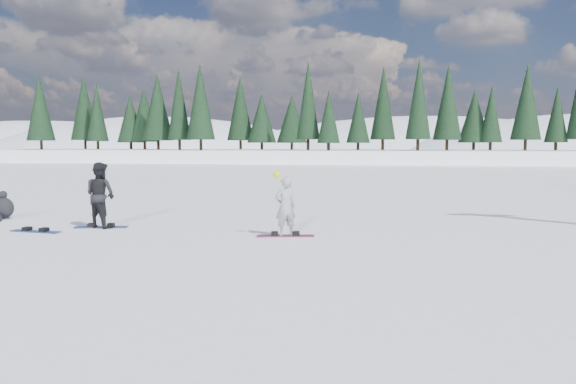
% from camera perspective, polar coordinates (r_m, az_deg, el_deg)
% --- Properties ---
extents(ground, '(420.00, 420.00, 0.00)m').
position_cam_1_polar(ground, '(14.61, -11.69, -4.71)').
color(ground, white).
rests_on(ground, ground).
extents(alpine_backdrop, '(412.50, 227.00, 53.20)m').
position_cam_1_polar(alpine_backdrop, '(203.97, 4.40, 0.45)').
color(alpine_backdrop, white).
rests_on(alpine_backdrop, ground).
extents(snowboarder_woman, '(0.68, 0.62, 1.71)m').
position_cam_1_polar(snowboarder_woman, '(14.59, -0.29, -1.45)').
color(snowboarder_woman, '#99999E').
rests_on(snowboarder_woman, ground).
extents(snowboarder_man, '(1.10, 0.97, 1.89)m').
position_cam_1_polar(snowboarder_man, '(16.97, -18.54, -0.30)').
color(snowboarder_man, black).
rests_on(snowboarder_man, ground).
extents(seated_rider, '(0.82, 1.19, 0.91)m').
position_cam_1_polar(seated_rider, '(20.12, -27.03, -1.48)').
color(seated_rider, black).
rests_on(seated_rider, ground).
extents(snowboard_woman, '(1.53, 0.55, 0.03)m').
position_cam_1_polar(snowboard_woman, '(14.70, -0.27, -4.49)').
color(snowboard_woman, '#9A2150').
rests_on(snowboard_woman, ground).
extents(snowboard_man, '(1.53, 0.58, 0.03)m').
position_cam_1_polar(snowboard_man, '(17.07, -18.45, -3.41)').
color(snowboard_man, navy).
rests_on(snowboard_man, ground).
extents(snowboard_loose_c, '(1.52, 0.47, 0.03)m').
position_cam_1_polar(snowboard_loose_c, '(16.91, -24.27, -3.68)').
color(snowboard_loose_c, navy).
rests_on(snowboard_loose_c, ground).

